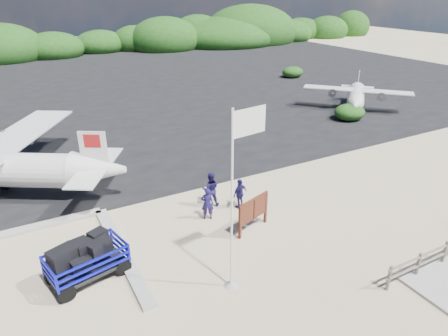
# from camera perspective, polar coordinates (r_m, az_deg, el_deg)

# --- Properties ---
(ground) EXTENTS (160.00, 160.00, 0.00)m
(ground) POSITION_cam_1_polar(r_m,az_deg,el_deg) (16.79, 2.13, -10.30)
(ground) COLOR beige
(asphalt_apron) EXTENTS (90.00, 50.00, 0.04)m
(asphalt_apron) POSITION_cam_1_polar(r_m,az_deg,el_deg) (43.46, -18.84, 10.50)
(asphalt_apron) COLOR #B2B2B2
(asphalt_apron) RESTS_ON ground
(vegetation_band) EXTENTS (124.00, 8.00, 4.40)m
(vegetation_band) POSITION_cam_1_polar(r_m,az_deg,el_deg) (67.85, -23.14, 14.53)
(vegetation_band) COLOR #B2B2B2
(vegetation_band) RESTS_ON ground
(fence) EXTENTS (6.40, 2.00, 1.10)m
(fence) POSITION_cam_1_polar(r_m,az_deg,el_deg) (17.63, 28.66, -11.86)
(fence) COLOR #B2B2B2
(fence) RESTS_ON ground
(baggage_cart) EXTENTS (3.20, 2.26, 1.45)m
(baggage_cart) POSITION_cam_1_polar(r_m,az_deg,el_deg) (15.68, -18.61, -14.69)
(baggage_cart) COLOR #0D11C8
(baggage_cart) RESTS_ON ground
(flagpole) EXTENTS (1.35, 0.72, 6.44)m
(flagpole) POSITION_cam_1_polar(r_m,az_deg,el_deg) (14.61, 1.02, -16.46)
(flagpole) COLOR white
(flagpole) RESTS_ON ground
(signboard) EXTENTS (1.90, 0.78, 1.60)m
(signboard) POSITION_cam_1_polar(r_m,az_deg,el_deg) (17.47, 4.13, -8.82)
(signboard) COLOR #5F2B1B
(signboard) RESTS_ON ground
(crew_a) EXTENTS (0.66, 0.57, 1.54)m
(crew_a) POSITION_cam_1_polar(r_m,az_deg,el_deg) (17.84, -2.39, -5.10)
(crew_a) COLOR #1A144D
(crew_a) RESTS_ON ground
(crew_b) EXTENTS (1.01, 0.92, 1.69)m
(crew_b) POSITION_cam_1_polar(r_m,az_deg,el_deg) (18.89, -1.95, -3.04)
(crew_b) COLOR #1A144D
(crew_b) RESTS_ON ground
(crew_c) EXTENTS (0.94, 0.61, 1.49)m
(crew_c) POSITION_cam_1_polar(r_m,az_deg,el_deg) (18.73, 2.28, -3.66)
(crew_c) COLOR #1A144D
(crew_c) RESTS_ON ground
(aircraft_large) EXTENTS (20.47, 20.47, 4.47)m
(aircraft_large) POSITION_cam_1_polar(r_m,az_deg,el_deg) (38.24, 2.19, 10.00)
(aircraft_large) COLOR #B2B2B2
(aircraft_large) RESTS_ON ground
(aircraft_small) EXTENTS (10.30, 10.30, 2.62)m
(aircraft_small) POSITION_cam_1_polar(r_m,az_deg,el_deg) (42.26, -26.41, 8.89)
(aircraft_small) COLOR #B2B2B2
(aircraft_small) RESTS_ON ground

